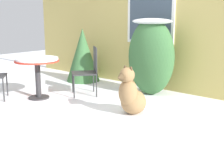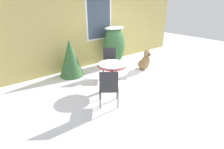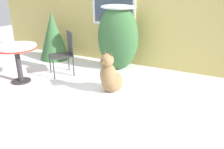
# 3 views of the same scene
# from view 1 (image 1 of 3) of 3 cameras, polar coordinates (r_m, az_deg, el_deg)

# --- Properties ---
(ground_plane) EXTENTS (16.00, 16.00, 0.00)m
(ground_plane) POSITION_cam_1_polar(r_m,az_deg,el_deg) (4.41, -5.15, -8.20)
(ground_plane) COLOR white
(house_wall) EXTENTS (8.00, 0.10, 3.28)m
(house_wall) POSITION_cam_1_polar(r_m,az_deg,el_deg) (5.90, 10.32, 12.90)
(house_wall) COLOR tan
(house_wall) RESTS_ON ground_plane
(shrub_left) EXTENTS (0.97, 0.60, 1.48)m
(shrub_left) POSITION_cam_1_polar(r_m,az_deg,el_deg) (5.46, 7.89, 3.92)
(shrub_left) COLOR #386638
(shrub_left) RESTS_ON ground_plane
(evergreen_bush) EXTENTS (0.79, 0.79, 1.24)m
(evergreen_bush) POSITION_cam_1_polar(r_m,az_deg,el_deg) (6.68, -5.95, 3.98)
(evergreen_bush) COLOR #386638
(evergreen_bush) RESTS_ON ground_plane
(patio_table) EXTENTS (0.80, 0.80, 0.76)m
(patio_table) POSITION_cam_1_polar(r_m,az_deg,el_deg) (5.33, -14.94, 1.92)
(patio_table) COLOR #2D2D30
(patio_table) RESTS_ON ground_plane
(patio_chair_near_table) EXTENTS (0.64, 0.64, 0.94)m
(patio_chair_near_table) POSITION_cam_1_polar(r_m,az_deg,el_deg) (5.43, -4.80, 1.10)
(patio_chair_near_table) COLOR #2D2D30
(patio_chair_near_table) RESTS_ON ground_plane
(dog) EXTENTS (0.45, 0.62, 0.78)m
(dog) POSITION_cam_1_polar(r_m,az_deg,el_deg) (4.33, 3.86, -4.34)
(dog) COLOR #937047
(dog) RESTS_ON ground_plane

